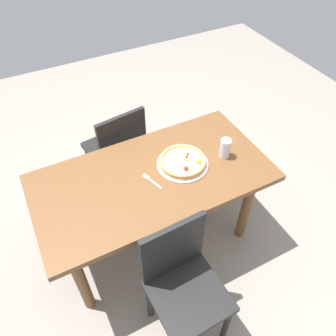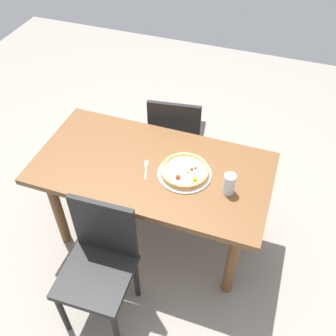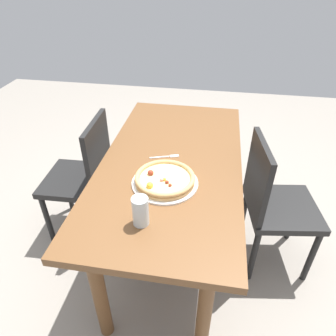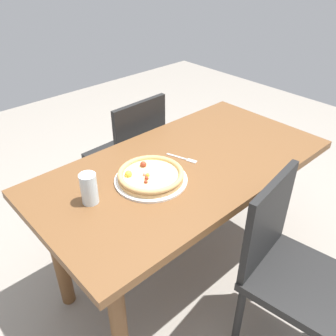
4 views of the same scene
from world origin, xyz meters
name	(u,v)px [view 4 (image 4 of 4)]	position (x,y,z in m)	size (l,w,h in m)	color
ground_plane	(181,266)	(0.00, 0.00, 0.00)	(6.00, 6.00, 0.00)	gray
dining_table	(184,181)	(0.00, 0.00, 0.63)	(1.48, 0.76, 0.73)	brown
chair_near	(130,154)	(-0.10, -0.60, 0.48)	(0.41, 0.41, 0.87)	black
chair_far	(287,266)	(-0.03, 0.60, 0.48)	(0.45, 0.45, 0.87)	black
plate	(150,179)	(0.21, 0.00, 0.74)	(0.33, 0.33, 0.01)	white
pizza	(150,175)	(0.21, -0.01, 0.76)	(0.30, 0.30, 0.05)	tan
fork	(184,159)	(-0.03, -0.03, 0.74)	(0.07, 0.16, 0.00)	silver
drinking_glass	(89,189)	(0.49, -0.05, 0.80)	(0.07, 0.07, 0.14)	silver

